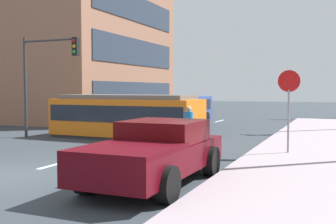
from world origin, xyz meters
name	(u,v)px	position (x,y,z in m)	size (l,w,h in m)	color
ground_plane	(162,136)	(0.00, 10.00, 0.00)	(120.00, 120.00, 0.00)	#333A41
sidewalk_curb_right	(296,155)	(6.80, 6.00, 0.07)	(3.20, 36.00, 0.14)	#A1929A
lane_stripe_1	(63,163)	(0.00, 2.00, 0.01)	(0.16, 2.40, 0.01)	silver
lane_stripe_2	(123,147)	(0.00, 6.00, 0.01)	(0.16, 2.40, 0.01)	silver
lane_stripe_3	(193,128)	(0.00, 14.63, 0.01)	(0.16, 2.40, 0.01)	silver
lane_stripe_4	(219,121)	(0.00, 20.63, 0.01)	(0.16, 2.40, 0.01)	silver
corner_building	(42,21)	(-14.77, 19.00, 8.00)	(17.76, 14.48, 16.00)	#9A664D
streetcar_tram	(126,116)	(-1.30, 8.63, 1.08)	(7.36, 2.77, 2.09)	orange
city_bus	(179,110)	(-1.01, 14.88, 1.09)	(2.72, 5.54, 1.90)	#394D91
pedestrian_crossing	(189,124)	(2.52, 6.91, 0.94)	(0.51, 0.36, 1.67)	#252E4D
pickup_truck_parked	(155,152)	(3.95, 0.47, 0.80)	(2.32, 5.02, 1.55)	#4C060F
stop_sign	(289,94)	(6.52, 6.06, 2.19)	(0.76, 0.07, 2.88)	gray
traffic_light_mast	(46,66)	(-4.79, 7.15, 3.44)	(3.20, 0.33, 4.86)	#333333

